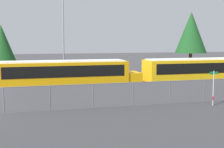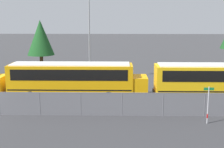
{
  "view_description": "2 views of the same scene",
  "coord_description": "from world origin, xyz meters",
  "px_view_note": "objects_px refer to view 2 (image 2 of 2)",
  "views": [
    {
      "loc": [
        2.88,
        -22.04,
        4.92
      ],
      "look_at": [
        10.31,
        3.86,
        2.05
      ],
      "focal_mm": 50.0,
      "sensor_mm": 36.0,
      "label": 1
    },
    {
      "loc": [
        10.57,
        -22.53,
        7.54
      ],
      "look_at": [
        10.0,
        4.99,
        2.26
      ],
      "focal_mm": 50.0,
      "sensor_mm": 36.0,
      "label": 2
    }
  ],
  "objects_px": {
    "school_bus_4": "(221,79)",
    "school_bus_3": "(74,78)",
    "light_pole": "(89,33)",
    "tree_2": "(41,38)",
    "street_sign": "(208,104)"
  },
  "relations": [
    {
      "from": "school_bus_4",
      "to": "street_sign",
      "type": "relative_size",
      "value": 4.73
    },
    {
      "from": "school_bus_4",
      "to": "light_pole",
      "type": "xyz_separation_m",
      "value": [
        -12.4,
        8.1,
        3.61
      ]
    },
    {
      "from": "school_bus_4",
      "to": "light_pole",
      "type": "height_order",
      "value": "light_pole"
    },
    {
      "from": "light_pole",
      "to": "tree_2",
      "type": "height_order",
      "value": "light_pole"
    },
    {
      "from": "school_bus_4",
      "to": "school_bus_3",
      "type": "bearing_deg",
      "value": 178.69
    },
    {
      "from": "street_sign",
      "to": "tree_2",
      "type": "xyz_separation_m",
      "value": [
        -16.36,
        19.35,
        3.14
      ]
    },
    {
      "from": "street_sign",
      "to": "tree_2",
      "type": "height_order",
      "value": "tree_2"
    },
    {
      "from": "school_bus_3",
      "to": "light_pole",
      "type": "height_order",
      "value": "light_pole"
    },
    {
      "from": "light_pole",
      "to": "school_bus_4",
      "type": "bearing_deg",
      "value": -33.14
    },
    {
      "from": "school_bus_3",
      "to": "light_pole",
      "type": "relative_size",
      "value": 1.22
    },
    {
      "from": "street_sign",
      "to": "light_pole",
      "type": "bearing_deg",
      "value": 123.7
    },
    {
      "from": "tree_2",
      "to": "street_sign",
      "type": "bearing_deg",
      "value": -49.79
    },
    {
      "from": "school_bus_4",
      "to": "tree_2",
      "type": "bearing_deg",
      "value": 145.65
    },
    {
      "from": "school_bus_3",
      "to": "light_pole",
      "type": "bearing_deg",
      "value": 84.83
    },
    {
      "from": "school_bus_3",
      "to": "street_sign",
      "type": "height_order",
      "value": "school_bus_3"
    }
  ]
}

